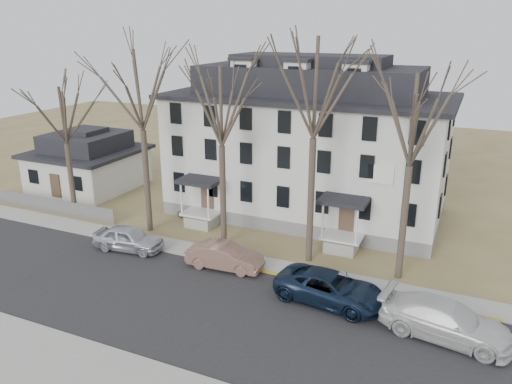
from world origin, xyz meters
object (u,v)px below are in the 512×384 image
at_px(small_house, 88,163).
at_px(car_navy, 330,289).
at_px(tree_far_left, 140,84).
at_px(tree_mid_right, 414,114).
at_px(bicycle_left, 186,214).
at_px(car_silver, 129,239).
at_px(tree_mid_left, 221,101).
at_px(tree_center, 315,81).
at_px(boarding_house, 307,145).
at_px(car_white, 446,321).
at_px(tree_bungalow, 63,111).
at_px(car_tan, 225,257).

distance_m(small_house, car_navy, 27.76).
bearing_deg(tree_far_left, tree_mid_right, 0.00).
distance_m(tree_mid_right, bicycle_left, 18.87).
xyz_separation_m(tree_far_left, car_silver, (0.77, -3.39, -9.55)).
distance_m(tree_far_left, tree_mid_right, 17.52).
relative_size(tree_far_left, tree_mid_left, 1.08).
bearing_deg(tree_center, car_navy, -58.91).
height_order(boarding_house, car_white, boarding_house).
xyz_separation_m(tree_center, tree_bungalow, (-19.00, 0.00, -2.97)).
xyz_separation_m(tree_center, bicycle_left, (-10.74, 2.82, -10.68)).
relative_size(tree_mid_right, car_navy, 2.16).
distance_m(small_house, bicycle_left, 12.85).
bearing_deg(small_house, tree_center, -15.08).
xyz_separation_m(tree_mid_right, car_white, (2.93, -5.19, -8.72)).
xyz_separation_m(small_house, bicycle_left, (12.26, -3.37, -1.84)).
distance_m(car_navy, car_white, 5.86).
height_order(small_house, tree_far_left, tree_far_left).
distance_m(tree_center, bicycle_left, 15.40).
bearing_deg(small_house, tree_mid_right, -12.27).
xyz_separation_m(car_silver, car_white, (19.66, -1.81, 0.08)).
bearing_deg(car_silver, car_white, -101.58).
relative_size(tree_mid_right, car_tan, 2.73).
bearing_deg(tree_far_left, tree_mid_left, 0.00).
relative_size(tree_mid_left, tree_bungalow, 1.18).
relative_size(boarding_house, tree_mid_right, 1.63).
bearing_deg(bicycle_left, car_silver, 177.77).
height_order(car_silver, car_white, car_white).
distance_m(tree_far_left, tree_bungalow, 7.34).
distance_m(tree_far_left, bicycle_left, 10.41).
relative_size(tree_bungalow, bicycle_left, 6.99).
xyz_separation_m(tree_mid_left, car_tan, (1.73, -3.16, -8.83)).
height_order(tree_mid_left, car_white, tree_mid_left).
relative_size(car_silver, car_navy, 0.79).
bearing_deg(tree_mid_left, car_tan, -61.27).
relative_size(tree_far_left, car_navy, 2.33).
relative_size(small_house, tree_bungalow, 0.81).
distance_m(boarding_house, tree_center, 10.39).
bearing_deg(car_white, bicycle_left, 75.24).
distance_m(small_house, car_silver, 15.24).
distance_m(tree_far_left, car_silver, 10.16).
distance_m(tree_far_left, car_white, 23.10).
relative_size(boarding_house, tree_mid_left, 1.63).
distance_m(car_silver, bicycle_left, 6.24).
height_order(tree_far_left, tree_bungalow, tree_far_left).
distance_m(tree_far_left, tree_mid_left, 6.05).
height_order(tree_mid_left, bicycle_left, tree_mid_left).
xyz_separation_m(small_house, car_silver, (11.77, -9.58, -1.45)).
bearing_deg(car_white, tree_center, 66.29).
relative_size(tree_center, car_white, 2.43).
bearing_deg(car_navy, tree_center, 37.88).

